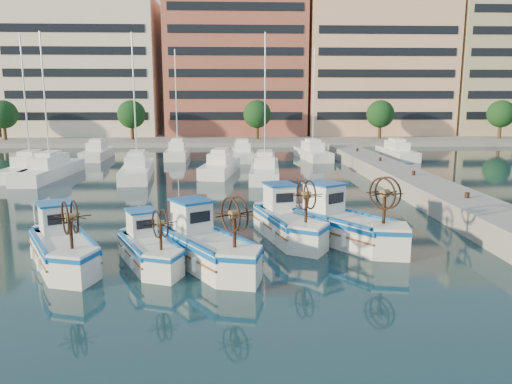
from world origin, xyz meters
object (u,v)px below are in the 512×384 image
fishing_boat_b (148,246)px  fishing_boat_a (62,245)px  fishing_boat_c (206,244)px  fishing_boat_d (288,220)px  fishing_boat_e (343,223)px

fishing_boat_b → fishing_boat_a: bearing=155.8°
fishing_boat_c → fishing_boat_d: (3.54, 3.71, -0.01)m
fishing_boat_a → fishing_boat_d: 9.70m
fishing_boat_b → fishing_boat_c: 2.27m
fishing_boat_b → fishing_boat_d: fishing_boat_d is taller
fishing_boat_d → fishing_boat_c: bearing=-149.0°
fishing_boat_a → fishing_boat_d: size_ratio=0.96×
fishing_boat_d → fishing_boat_b: bearing=-164.8°
fishing_boat_b → fishing_boat_d: size_ratio=0.83×
fishing_boat_a → fishing_boat_b: (3.27, 0.05, -0.11)m
fishing_boat_c → fishing_boat_a: bearing=145.2°
fishing_boat_a → fishing_boat_b: size_ratio=1.16×
fishing_boat_c → fishing_boat_d: bearing=14.1°
fishing_boat_a → fishing_boat_e: fishing_boat_e is taller
fishing_boat_e → fishing_boat_a: bearing=158.0°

